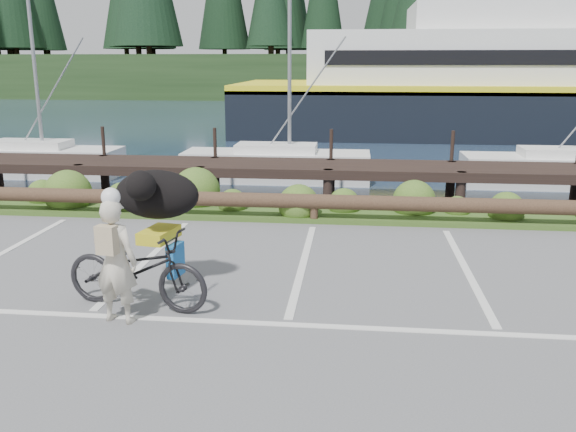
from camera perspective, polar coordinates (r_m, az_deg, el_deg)
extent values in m
plane|color=#59595B|center=(8.13, 0.21, -8.99)|extent=(72.00, 72.00, 0.00)
plane|color=#1C2C43|center=(55.61, 5.51, 9.67)|extent=(160.00, 160.00, 0.00)
cube|color=#3D5B21|center=(13.14, 2.65, 0.34)|extent=(34.00, 1.60, 0.10)
imported|color=black|center=(8.35, -13.99, -4.86)|extent=(2.13, 1.07, 1.07)
imported|color=beige|center=(7.88, -15.84, -4.10)|extent=(0.64, 0.48, 1.60)
ellipsoid|color=black|center=(8.66, -12.16, 1.98)|extent=(0.79, 1.28, 0.69)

